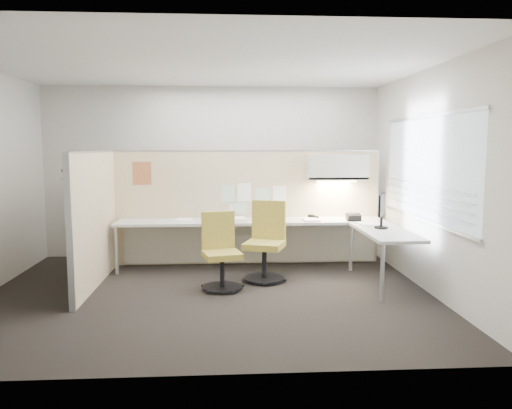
{
  "coord_description": "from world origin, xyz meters",
  "views": [
    {
      "loc": [
        0.2,
        -6.09,
        1.83
      ],
      "look_at": [
        0.64,
        0.8,
        1.02
      ],
      "focal_mm": 35.0,
      "sensor_mm": 36.0,
      "label": 1
    }
  ],
  "objects": [
    {
      "name": "pinned_papers",
      "position": [
        0.63,
        1.57,
        1.03
      ],
      "size": [
        1.01,
        0.0,
        0.47
      ],
      "color": "#8CBF8C",
      "rests_on": "partition_back"
    },
    {
      "name": "desk",
      "position": [
        0.93,
        1.13,
        0.6
      ],
      "size": [
        4.0,
        2.07,
        0.73
      ],
      "color": "beige",
      "rests_on": "floor"
    },
    {
      "name": "wall_back",
      "position": [
        0.0,
        2.25,
        1.4
      ],
      "size": [
        5.5,
        0.02,
        2.8
      ],
      "primitive_type": "cube",
      "color": "beige",
      "rests_on": "ground"
    },
    {
      "name": "stapler",
      "position": [
        1.55,
        1.32,
        0.76
      ],
      "size": [
        0.14,
        0.09,
        0.05
      ],
      "primitive_type": "cube",
      "rotation": [
        0.0,
        0.0,
        -0.4
      ],
      "color": "black",
      "rests_on": "desk"
    },
    {
      "name": "chair_right",
      "position": [
        0.76,
        0.61,
        0.5
      ],
      "size": [
        0.63,
        0.65,
        1.06
      ],
      "rotation": [
        0.0,
        0.0,
        -0.34
      ],
      "color": "black",
      "rests_on": "floor"
    },
    {
      "name": "wall_right",
      "position": [
        2.75,
        0.0,
        1.4
      ],
      "size": [
        0.02,
        4.5,
        2.8
      ],
      "primitive_type": "cube",
      "color": "beige",
      "rests_on": "ground"
    },
    {
      "name": "wall_front",
      "position": [
        0.0,
        -2.25,
        1.4
      ],
      "size": [
        5.5,
        0.02,
        2.8
      ],
      "primitive_type": "cube",
      "color": "beige",
      "rests_on": "ground"
    },
    {
      "name": "paper_stack_2",
      "position": [
        0.93,
        1.31,
        0.74
      ],
      "size": [
        0.25,
        0.31,
        0.02
      ],
      "primitive_type": "cube",
      "rotation": [
        0.0,
        0.0,
        0.05
      ],
      "color": "white",
      "rests_on": "desk"
    },
    {
      "name": "chair_left",
      "position": [
        0.14,
        0.23,
        0.45
      ],
      "size": [
        0.55,
        0.56,
        0.97
      ],
      "rotation": [
        0.0,
        0.0,
        0.23
      ],
      "color": "black",
      "rests_on": "floor"
    },
    {
      "name": "partition_back",
      "position": [
        0.55,
        1.6,
        0.88
      ],
      "size": [
        4.1,
        0.06,
        1.75
      ],
      "primitive_type": "cube",
      "color": "beige",
      "rests_on": "floor"
    },
    {
      "name": "paper_stack_0",
      "position": [
        -0.41,
        1.31,
        0.74
      ],
      "size": [
        0.24,
        0.31,
        0.02
      ],
      "primitive_type": "cube",
      "rotation": [
        0.0,
        0.0,
        -0.05
      ],
      "color": "white",
      "rests_on": "desk"
    },
    {
      "name": "paper_stack_3",
      "position": [
        1.48,
        1.17,
        0.74
      ],
      "size": [
        0.23,
        0.3,
        0.03
      ],
      "primitive_type": "cube",
      "rotation": [
        0.0,
        0.0,
        0.01
      ],
      "color": "white",
      "rests_on": "desk"
    },
    {
      "name": "monitor",
      "position": [
        2.3,
        0.42,
        1.0
      ],
      "size": [
        0.21,
        0.41,
        0.46
      ],
      "rotation": [
        0.0,
        0.0,
        1.13
      ],
      "color": "black",
      "rests_on": "desk"
    },
    {
      "name": "paper_stack_1",
      "position": [
        0.39,
        1.2,
        0.75
      ],
      "size": [
        0.26,
        0.32,
        0.05
      ],
      "primitive_type": "cube",
      "rotation": [
        0.0,
        0.0,
        0.1
      ],
      "color": "white",
      "rests_on": "desk"
    },
    {
      "name": "task_light_strip",
      "position": [
        1.9,
        1.39,
        1.3
      ],
      "size": [
        0.6,
        0.06,
        0.02
      ],
      "primitive_type": "cube",
      "color": "#FFEABF",
      "rests_on": "overhead_bin"
    },
    {
      "name": "overhead_bin",
      "position": [
        1.9,
        1.39,
        1.51
      ],
      "size": [
        0.9,
        0.36,
        0.38
      ],
      "primitive_type": "cube",
      "color": "beige",
      "rests_on": "partition_back"
    },
    {
      "name": "paper_stack_4",
      "position": [
        2.21,
        0.75,
        0.74
      ],
      "size": [
        0.31,
        0.36,
        0.02
      ],
      "primitive_type": "cube",
      "rotation": [
        0.0,
        0.0,
        0.33
      ],
      "color": "white",
      "rests_on": "desk"
    },
    {
      "name": "partition_left",
      "position": [
        -1.5,
        0.5,
        0.88
      ],
      "size": [
        0.06,
        2.2,
        1.75
      ],
      "primitive_type": "cube",
      "color": "beige",
      "rests_on": "floor"
    },
    {
      "name": "ceiling",
      "position": [
        0.0,
        0.0,
        2.8
      ],
      "size": [
        5.5,
        4.5,
        0.01
      ],
      "primitive_type": "cube",
      "color": "white",
      "rests_on": "wall_back"
    },
    {
      "name": "phone",
      "position": [
        2.1,
        1.13,
        0.78
      ],
      "size": [
        0.21,
        0.2,
        0.12
      ],
      "rotation": [
        0.0,
        0.0,
        -0.03
      ],
      "color": "black",
      "rests_on": "desk"
    },
    {
      "name": "poster",
      "position": [
        -1.05,
        1.57,
        1.42
      ],
      "size": [
        0.28,
        0.0,
        0.35
      ],
      "primitive_type": "cube",
      "color": "orange",
      "rests_on": "partition_back"
    },
    {
      "name": "window_pane",
      "position": [
        2.73,
        0.0,
        1.55
      ],
      "size": [
        0.01,
        2.8,
        1.3
      ],
      "primitive_type": "cube",
      "color": "#9DABB6",
      "rests_on": "wall_right"
    },
    {
      "name": "floor",
      "position": [
        0.0,
        0.0,
        -0.01
      ],
      "size": [
        5.5,
        4.5,
        0.01
      ],
      "primitive_type": "cube",
      "color": "black",
      "rests_on": "ground"
    },
    {
      "name": "coat_hook",
      "position": [
        -1.58,
        -0.27,
        1.42
      ],
      "size": [
        0.18,
        0.44,
        1.32
      ],
      "color": "silver",
      "rests_on": "partition_left"
    },
    {
      "name": "tape_dispenser",
      "position": [
        1.52,
        1.39,
        0.76
      ],
      "size": [
        0.11,
        0.09,
        0.06
      ],
      "primitive_type": "cube",
      "rotation": [
        0.0,
        0.0,
        -0.3
      ],
      "color": "black",
      "rests_on": "desk"
    }
  ]
}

